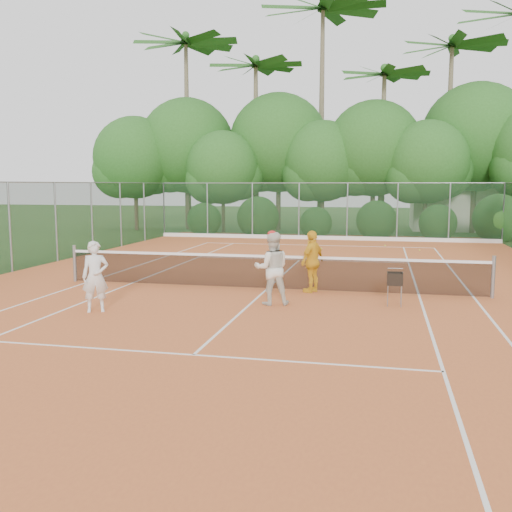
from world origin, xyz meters
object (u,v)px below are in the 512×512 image
at_px(player_center_grp, 272,268).
at_px(player_white, 95,277).
at_px(ball_hopper, 395,279).
at_px(player_yellow, 312,261).

bearing_deg(player_center_grp, player_white, -156.51).
distance_m(player_white, ball_hopper, 7.07).
xyz_separation_m(player_center_grp, ball_hopper, (2.92, 0.49, -0.25)).
xyz_separation_m(player_center_grp, player_yellow, (0.77, 1.82, -0.05)).
height_order(player_white, ball_hopper, player_white).
height_order(player_center_grp, player_yellow, player_center_grp).
distance_m(player_center_grp, ball_hopper, 2.97).
bearing_deg(ball_hopper, player_center_grp, -148.09).
relative_size(player_white, player_yellow, 0.97).
height_order(player_white, player_yellow, player_yellow).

